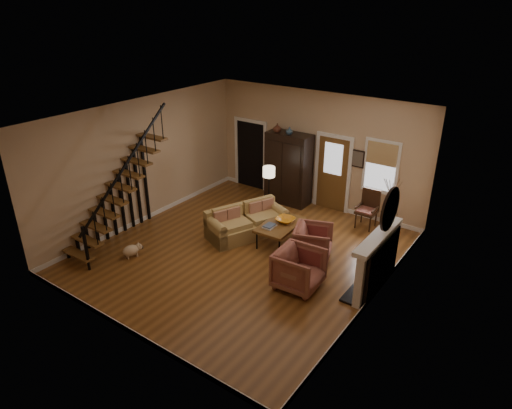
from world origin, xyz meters
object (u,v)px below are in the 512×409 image
Objects in this scene: armoire at (289,169)px; side_chair at (367,210)px; coffee_table at (280,233)px; armchair_left at (299,269)px; floor_lamp at (269,192)px; sofa at (247,222)px; armchair_right at (313,242)px.

armoire is 2.06× the size of side_chair.
armchair_left reaches higher than coffee_table.
armchair_left is 0.92× the size of side_chair.
floor_lamp is (-2.44, 2.48, 0.29)m from armchair_left.
sofa is (0.25, -2.37, -0.67)m from armoire.
armchair_left is 3.49m from floor_lamp.
side_chair is (0.41, 2.13, 0.12)m from armchair_right.
floor_lamp is at bearing -87.37° from armoire.
floor_lamp is at bearing -160.30° from side_chair.
armchair_right is at bearing -7.51° from coffee_table.
armoire is 2.61m from side_chair.
side_chair reaches higher than armchair_right.
side_chair is (2.50, 0.90, -0.21)m from floor_lamp.
armchair_right is (1.00, -0.13, 0.14)m from coffee_table.
sofa is 1.51× the size of coffee_table.
armchair_right is (2.14, -2.33, -0.66)m from armoire.
side_chair is at bearing 66.27° from sofa.
armoire is at bearing 175.52° from side_chair.
side_chair is at bearing 19.70° from floor_lamp.
armchair_right is at bearing -47.50° from armoire.
armoire reaches higher than armchair_right.
sofa reaches higher than coffee_table.
floor_lamp reaches higher than coffee_table.
side_chair reaches higher than sofa.
sofa is 2.35× the size of armchair_right.
armchair_right is 2.45m from floor_lamp.
floor_lamp is 1.41× the size of side_chair.
coffee_table is at bearing 61.98° from armchair_right.
armoire is at bearing 92.63° from floor_lamp.
floor_lamp is at bearing 38.82° from armchair_right.
sofa is 1.89m from armchair_right.
sofa is at bearing -136.70° from side_chair.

